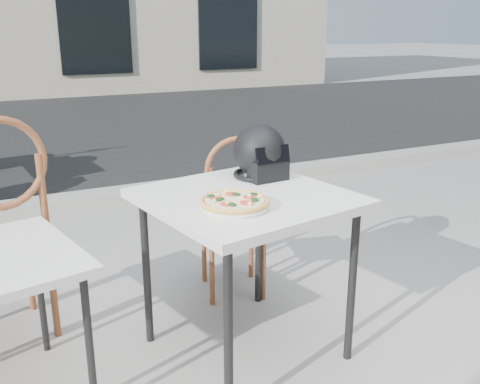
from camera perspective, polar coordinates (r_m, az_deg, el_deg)
name	(u,v)px	position (r m, az deg, el deg)	size (l,w,h in m)	color
street_asphalt	(46,130)	(8.84, -19.95, 6.20)	(30.00, 8.00, 0.00)	black
curb	(106,197)	(4.97, -14.15, -0.56)	(30.00, 0.25, 0.12)	#9C9992
cafe_table_main	(247,209)	(2.45, 0.71, -1.86)	(0.98, 0.98, 0.81)	silver
plate	(235,206)	(2.24, -0.58, -1.51)	(0.33, 0.33, 0.02)	white
pizza	(235,201)	(2.23, -0.58, -0.99)	(0.35, 0.35, 0.04)	#DDAB50
helmet	(260,154)	(2.67, 2.17, 4.06)	(0.28, 0.29, 0.27)	black
cafe_chair_main	(235,209)	(3.03, -0.55, -1.77)	(0.46, 0.46, 0.98)	brown
cafe_chair_side	(0,221)	(2.79, -24.21, -2.84)	(0.54, 0.54, 1.17)	brown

